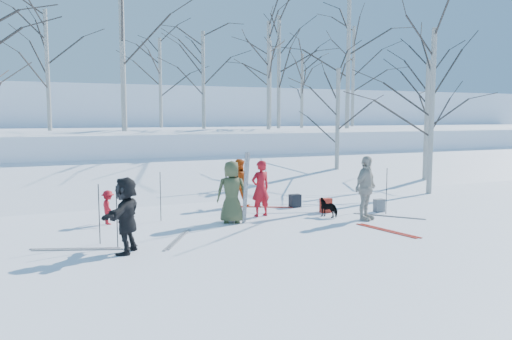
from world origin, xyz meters
name	(u,v)px	position (x,y,z in m)	size (l,w,h in m)	color
ground	(279,225)	(0.00, 0.00, 0.00)	(120.00, 120.00, 0.00)	white
snow_ramp	(199,186)	(0.00, 7.00, 0.15)	(70.00, 9.50, 1.40)	white
snow_plateau	(147,149)	(0.00, 17.00, 1.00)	(70.00, 18.00, 2.20)	white
far_hill	(103,125)	(0.00, 38.00, 2.00)	(90.00, 30.00, 6.00)	white
skier_olive_center	(232,192)	(-1.02, 0.77, 0.83)	(0.81, 0.53, 1.66)	#3E472A
skier_red_north	(261,188)	(0.05, 1.28, 0.79)	(0.58, 0.38, 1.59)	#AF101A
skier_redor_behind	(239,183)	(0.06, 3.00, 0.75)	(0.73, 0.57, 1.50)	#CC4B0F
skier_red_seated	(108,207)	(-4.06, 1.89, 0.45)	(0.58, 0.33, 0.90)	#AF101A
skier_cream_east	(366,188)	(2.45, -0.35, 0.88)	(1.03, 0.43, 1.76)	beige
skier_grey_west	(126,215)	(-4.07, -1.10, 0.79)	(1.47, 0.47, 1.59)	black
dog	(329,208)	(1.78, 0.43, 0.26)	(0.28, 0.62, 0.53)	black
upright_ski_left	(245,188)	(-0.74, 0.55, 0.95)	(0.07, 0.02, 1.90)	silver
upright_ski_right	(247,188)	(-0.67, 0.59, 0.95)	(0.07, 0.02, 1.90)	silver
ski_pair_a	(389,216)	(3.35, -0.24, 0.01)	(1.37, 1.58, 0.02)	silver
ski_pair_b	(76,249)	(-5.01, -0.43, 0.01)	(1.85, 0.85, 0.02)	silver
ski_pair_c	(178,239)	(-2.82, -0.47, 0.01)	(1.11, 1.75, 0.02)	silver
ski_pair_d	(261,207)	(0.63, 2.56, 0.01)	(1.76, 1.09, 0.02)	#B32719
ski_pair_e	(387,231)	(2.16, -1.67, 0.01)	(0.55, 1.90, 0.02)	#B32719
ski_pole_a	(99,214)	(-4.50, -0.13, 0.67)	(0.02, 0.02, 1.34)	black
ski_pole_b	(386,191)	(3.53, 0.12, 0.67)	(0.02, 0.02, 1.34)	black
ski_pole_c	(266,185)	(0.90, 2.80, 0.67)	(0.02, 0.02, 1.34)	black
ski_pole_d	(160,197)	(-2.70, 1.75, 0.67)	(0.02, 0.02, 1.34)	black
ski_pole_e	(367,189)	(3.28, 0.73, 0.67)	(0.02, 0.02, 1.34)	black
ski_pole_f	(260,187)	(0.55, 2.43, 0.67)	(0.02, 0.02, 1.34)	black
ski_pole_g	(117,216)	(-4.17, -0.54, 0.67)	(0.02, 0.02, 1.34)	black
backpack_red	(326,205)	(2.03, 1.01, 0.21)	(0.32, 0.22, 0.42)	#AC271A
backpack_grey	(379,205)	(3.54, 0.46, 0.19)	(0.30, 0.20, 0.38)	slate
backpack_dark	(295,201)	(1.62, 2.16, 0.20)	(0.34, 0.24, 0.40)	black
birch_plateau_a	(122,37)	(-2.28, 10.26, 6.13)	(6.10, 6.10, 7.85)	silver
birch_plateau_b	(353,77)	(12.68, 15.25, 5.32)	(4.97, 4.97, 6.24)	silver
birch_plateau_c	(47,71)	(-5.17, 12.31, 4.80)	(4.24, 4.24, 5.20)	silver
birch_plateau_d	(160,83)	(0.76, 16.72, 4.70)	(4.10, 4.10, 4.99)	silver
birch_plateau_g	(270,85)	(6.01, 13.39, 4.55)	(3.89, 3.89, 4.70)	silver
birch_plateau_h	(348,55)	(9.30, 10.79, 6.01)	(5.93, 5.93, 7.61)	silver
birch_plateau_i	(302,91)	(7.64, 12.72, 4.20)	(3.41, 3.41, 4.01)	silver
birch_plateau_j	(279,73)	(6.13, 12.54, 5.13)	(4.70, 4.70, 5.86)	silver
birch_plateau_k	(203,81)	(2.02, 12.72, 4.61)	(3.98, 3.98, 4.83)	silver
birch_plateau_l	(269,76)	(4.65, 10.63, 4.77)	(4.20, 4.20, 5.15)	silver
birch_edge_b	(432,112)	(7.45, 2.65, 2.98)	(4.77, 4.77, 5.96)	silver
birch_edge_c	(426,123)	(9.15, 4.75, 2.56)	(4.19, 4.19, 5.12)	silver
birch_edge_e	(337,127)	(5.77, 6.23, 2.41)	(3.97, 3.97, 4.81)	silver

